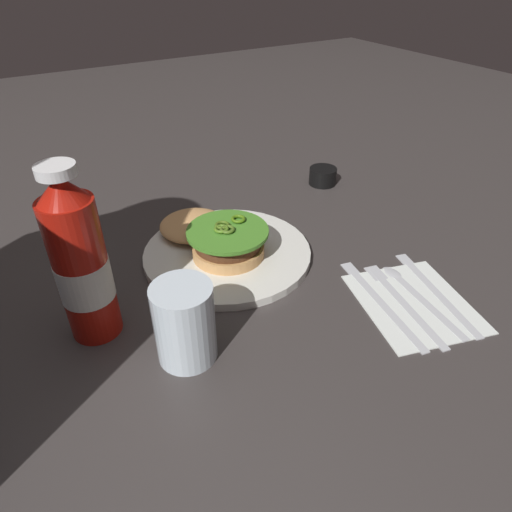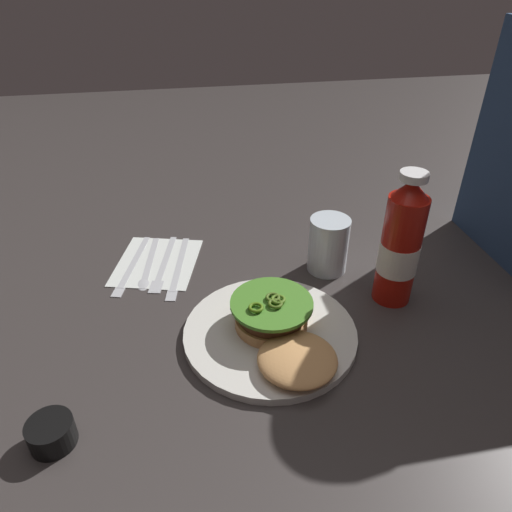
{
  "view_description": "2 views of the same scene",
  "coord_description": "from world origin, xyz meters",
  "px_view_note": "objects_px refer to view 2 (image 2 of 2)",
  "views": [
    {
      "loc": [
        -0.51,
        0.3,
        0.42
      ],
      "look_at": [
        -0.04,
        0.02,
        0.05
      ],
      "focal_mm": 31.92,
      "sensor_mm": 36.0,
      "label": 1
    },
    {
      "loc": [
        0.57,
        -0.1,
        0.51
      ],
      "look_at": [
        -0.09,
        0.02,
        0.07
      ],
      "focal_mm": 33.25,
      "sensor_mm": 36.0,
      "label": 2
    }
  ],
  "objects_px": {
    "ketchup_bottle": "(400,246)",
    "steak_knife": "(130,267)",
    "fork_utensil": "(163,266)",
    "dinner_plate": "(270,333)",
    "burger_sandwich": "(280,329)",
    "butter_knife": "(178,269)",
    "spoon_utensil": "(147,268)",
    "napkin": "(157,262)",
    "water_glass": "(328,245)",
    "condiment_cup": "(51,433)"
  },
  "relations": [
    {
      "from": "condiment_cup",
      "to": "butter_knife",
      "type": "relative_size",
      "value": 0.28
    },
    {
      "from": "ketchup_bottle",
      "to": "fork_utensil",
      "type": "bearing_deg",
      "value": -112.06
    },
    {
      "from": "steak_knife",
      "to": "dinner_plate",
      "type": "bearing_deg",
      "value": 44.42
    },
    {
      "from": "dinner_plate",
      "to": "condiment_cup",
      "type": "height_order",
      "value": "condiment_cup"
    },
    {
      "from": "burger_sandwich",
      "to": "ketchup_bottle",
      "type": "bearing_deg",
      "value": 110.7
    },
    {
      "from": "steak_knife",
      "to": "ketchup_bottle",
      "type": "bearing_deg",
      "value": 69.6
    },
    {
      "from": "burger_sandwich",
      "to": "napkin",
      "type": "height_order",
      "value": "burger_sandwich"
    },
    {
      "from": "dinner_plate",
      "to": "butter_knife",
      "type": "relative_size",
      "value": 1.32
    },
    {
      "from": "spoon_utensil",
      "to": "condiment_cup",
      "type": "bearing_deg",
      "value": -17.27
    },
    {
      "from": "ketchup_bottle",
      "to": "butter_knife",
      "type": "bearing_deg",
      "value": -111.54
    },
    {
      "from": "fork_utensil",
      "to": "dinner_plate",
      "type": "bearing_deg",
      "value": 36.78
    },
    {
      "from": "condiment_cup",
      "to": "steak_knife",
      "type": "relative_size",
      "value": 0.29
    },
    {
      "from": "burger_sandwich",
      "to": "dinner_plate",
      "type": "bearing_deg",
      "value": -153.1
    },
    {
      "from": "water_glass",
      "to": "spoon_utensil",
      "type": "bearing_deg",
      "value": -99.01
    },
    {
      "from": "dinner_plate",
      "to": "spoon_utensil",
      "type": "distance_m",
      "value": 0.29
    },
    {
      "from": "dinner_plate",
      "to": "fork_utensil",
      "type": "distance_m",
      "value": 0.27
    },
    {
      "from": "napkin",
      "to": "fork_utensil",
      "type": "bearing_deg",
      "value": 24.34
    },
    {
      "from": "water_glass",
      "to": "fork_utensil",
      "type": "distance_m",
      "value": 0.31
    },
    {
      "from": "steak_knife",
      "to": "butter_knife",
      "type": "relative_size",
      "value": 0.96
    },
    {
      "from": "burger_sandwich",
      "to": "napkin",
      "type": "xyz_separation_m",
      "value": [
        -0.26,
        -0.18,
        -0.03
      ]
    },
    {
      "from": "ketchup_bottle",
      "to": "steak_knife",
      "type": "bearing_deg",
      "value": -110.4
    },
    {
      "from": "burger_sandwich",
      "to": "fork_utensil",
      "type": "xyz_separation_m",
      "value": [
        -0.24,
        -0.17,
        -0.03
      ]
    },
    {
      "from": "burger_sandwich",
      "to": "condiment_cup",
      "type": "bearing_deg",
      "value": -69.74
    },
    {
      "from": "dinner_plate",
      "to": "ketchup_bottle",
      "type": "xyz_separation_m",
      "value": [
        -0.06,
        0.23,
        0.1
      ]
    },
    {
      "from": "napkin",
      "to": "steak_knife",
      "type": "bearing_deg",
      "value": -75.16
    },
    {
      "from": "condiment_cup",
      "to": "butter_knife",
      "type": "xyz_separation_m",
      "value": [
        -0.34,
        0.17,
        -0.01
      ]
    },
    {
      "from": "burger_sandwich",
      "to": "butter_knife",
      "type": "xyz_separation_m",
      "value": [
        -0.22,
        -0.15,
        -0.03
      ]
    },
    {
      "from": "condiment_cup",
      "to": "spoon_utensil",
      "type": "distance_m",
      "value": 0.37
    },
    {
      "from": "napkin",
      "to": "spoon_utensil",
      "type": "xyz_separation_m",
      "value": [
        0.02,
        -0.02,
        0.0
      ]
    },
    {
      "from": "condiment_cup",
      "to": "steak_knife",
      "type": "bearing_deg",
      "value": 167.78
    },
    {
      "from": "dinner_plate",
      "to": "fork_utensil",
      "type": "height_order",
      "value": "dinner_plate"
    },
    {
      "from": "dinner_plate",
      "to": "water_glass",
      "type": "relative_size",
      "value": 2.57
    },
    {
      "from": "fork_utensil",
      "to": "ketchup_bottle",
      "type": "bearing_deg",
      "value": 67.94
    },
    {
      "from": "fork_utensil",
      "to": "condiment_cup",
      "type": "bearing_deg",
      "value": -21.33
    },
    {
      "from": "condiment_cup",
      "to": "dinner_plate",
      "type": "bearing_deg",
      "value": 114.45
    },
    {
      "from": "ketchup_bottle",
      "to": "fork_utensil",
      "type": "xyz_separation_m",
      "value": [
        -0.16,
        -0.39,
        -0.1
      ]
    },
    {
      "from": "napkin",
      "to": "steak_knife",
      "type": "distance_m",
      "value": 0.05
    },
    {
      "from": "fork_utensil",
      "to": "steak_knife",
      "type": "bearing_deg",
      "value": -98.82
    },
    {
      "from": "condiment_cup",
      "to": "napkin",
      "type": "distance_m",
      "value": 0.4
    },
    {
      "from": "water_glass",
      "to": "condiment_cup",
      "type": "height_order",
      "value": "water_glass"
    },
    {
      "from": "fork_utensil",
      "to": "napkin",
      "type": "bearing_deg",
      "value": -155.66
    },
    {
      "from": "dinner_plate",
      "to": "fork_utensil",
      "type": "relative_size",
      "value": 1.43
    },
    {
      "from": "ketchup_bottle",
      "to": "butter_knife",
      "type": "xyz_separation_m",
      "value": [
        -0.14,
        -0.36,
        -0.1
      ]
    },
    {
      "from": "dinner_plate",
      "to": "napkin",
      "type": "relative_size",
      "value": 1.58
    },
    {
      "from": "water_glass",
      "to": "fork_utensil",
      "type": "relative_size",
      "value": 0.56
    },
    {
      "from": "spoon_utensil",
      "to": "butter_knife",
      "type": "bearing_deg",
      "value": 76.58
    },
    {
      "from": "ketchup_bottle",
      "to": "fork_utensil",
      "type": "relative_size",
      "value": 1.24
    },
    {
      "from": "water_glass",
      "to": "napkin",
      "type": "distance_m",
      "value": 0.33
    },
    {
      "from": "burger_sandwich",
      "to": "butter_knife",
      "type": "bearing_deg",
      "value": -146.93
    },
    {
      "from": "dinner_plate",
      "to": "ketchup_bottle",
      "type": "distance_m",
      "value": 0.25
    }
  ]
}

